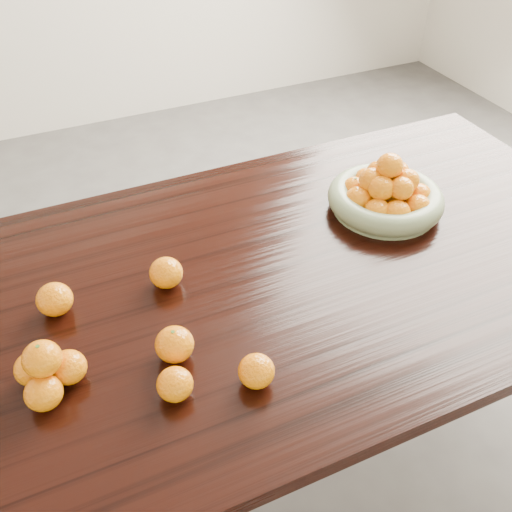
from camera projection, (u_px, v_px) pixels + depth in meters
name	position (u px, v px, depth m)	size (l,w,h in m)	color
ground	(258.00, 447.00, 1.85)	(5.00, 5.00, 0.00)	#5E5B59
dining_table	(259.00, 301.00, 1.42)	(2.00, 1.00, 0.75)	black
fruit_bowl	(386.00, 195.00, 1.55)	(0.31, 0.31, 0.17)	gray
orange_pyramid	(47.00, 371.00, 1.08)	(0.14, 0.14, 0.12)	orange
loose_orange_0	(175.00, 344.00, 1.15)	(0.08, 0.08, 0.07)	orange
loose_orange_1	(175.00, 384.00, 1.08)	(0.07, 0.07, 0.07)	orange
loose_orange_2	(256.00, 371.00, 1.10)	(0.07, 0.07, 0.07)	orange
loose_orange_3	(55.00, 299.00, 1.25)	(0.08, 0.08, 0.07)	orange
loose_orange_4	(166.00, 273.00, 1.32)	(0.08, 0.08, 0.07)	orange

